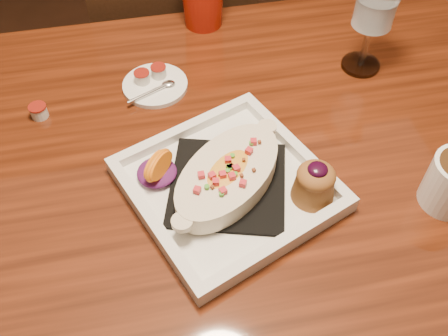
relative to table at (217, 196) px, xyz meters
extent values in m
plane|color=black|center=(0.00, 0.00, -0.65)|extent=(7.00, 7.00, 0.00)
cube|color=maroon|center=(0.00, 0.00, 0.08)|extent=(1.50, 0.90, 0.04)
cylinder|color=black|center=(0.67, 0.37, -0.30)|extent=(0.07, 0.07, 0.71)
cube|color=black|center=(0.00, 0.70, -0.20)|extent=(0.42, 0.42, 0.04)
cylinder|color=black|center=(0.17, 0.87, -0.43)|extent=(0.04, 0.04, 0.45)
cylinder|color=black|center=(-0.17, 0.87, -0.43)|extent=(0.04, 0.04, 0.45)
cylinder|color=black|center=(0.17, 0.53, -0.43)|extent=(0.04, 0.04, 0.45)
cylinder|color=black|center=(-0.17, 0.53, -0.43)|extent=(0.04, 0.04, 0.45)
cube|color=black|center=(0.00, 0.51, 0.05)|extent=(0.40, 0.03, 0.46)
cube|color=white|center=(0.01, -0.06, 0.10)|extent=(0.38, 0.38, 0.01)
cube|color=black|center=(0.01, -0.06, 0.11)|extent=(0.22, 0.22, 0.01)
ellipsoid|color=#FFAB30|center=(0.01, -0.06, 0.13)|extent=(0.21, 0.20, 0.04)
ellipsoid|color=#551355|center=(-0.10, -0.02, 0.12)|extent=(0.07, 0.07, 0.02)
cone|color=brown|center=(0.13, -0.11, 0.13)|extent=(0.07, 0.07, 0.05)
ellipsoid|color=brown|center=(0.13, -0.11, 0.16)|extent=(0.06, 0.06, 0.03)
ellipsoid|color=black|center=(0.13, -0.11, 0.17)|extent=(0.03, 0.03, 0.01)
cylinder|color=silver|center=(0.33, 0.19, 0.10)|extent=(0.08, 0.08, 0.01)
cylinder|color=silver|center=(0.33, 0.19, 0.15)|extent=(0.01, 0.01, 0.09)
cone|color=silver|center=(0.33, 0.19, 0.24)|extent=(0.09, 0.09, 0.10)
cylinder|color=white|center=(-0.08, 0.21, 0.10)|extent=(0.13, 0.13, 0.01)
cylinder|color=silver|center=(-0.10, 0.22, 0.12)|extent=(0.03, 0.03, 0.02)
cylinder|color=maroon|center=(-0.10, 0.22, 0.13)|extent=(0.03, 0.03, 0.00)
cylinder|color=silver|center=(-0.07, 0.23, 0.12)|extent=(0.03, 0.03, 0.02)
cylinder|color=maroon|center=(-0.07, 0.23, 0.13)|extent=(0.03, 0.03, 0.00)
cylinder|color=silver|center=(-0.29, 0.17, 0.11)|extent=(0.03, 0.03, 0.02)
cylinder|color=maroon|center=(-0.29, 0.17, 0.12)|extent=(0.03, 0.03, 0.00)
camera|label=1|loc=(-0.10, -0.54, 0.74)|focal=40.00mm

